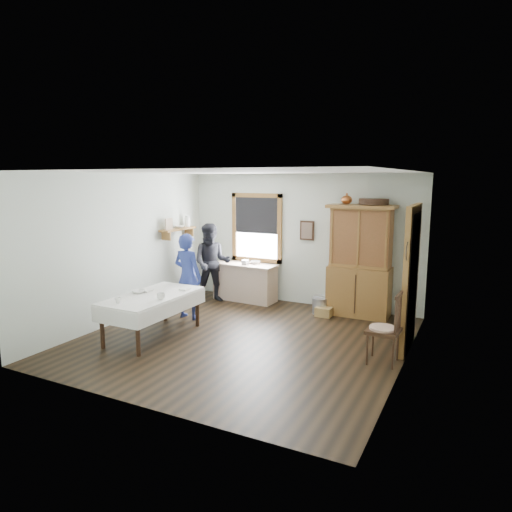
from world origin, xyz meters
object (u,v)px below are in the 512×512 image
Objects in this scene: work_counter at (245,282)px; spindle_chair at (384,327)px; pail at (320,306)px; wicker_basket at (324,312)px; figure_dark at (212,266)px; woman_blue at (188,279)px; china_hutch at (360,261)px; dining_table at (153,316)px.

spindle_chair reaches higher than work_counter.
spindle_chair is 2.48m from pail.
pail is 0.20m from wicker_basket.
figure_dark reaches higher than wicker_basket.
wicker_basket is at bearing -48.99° from pail.
wicker_basket is at bearing -147.27° from woman_blue.
china_hutch reaches higher than wicker_basket.
wicker_basket is at bearing -24.03° from figure_dark.
wicker_basket is at bearing 47.04° from dining_table.
pail is 1.05× the size of wicker_basket.
wicker_basket is 0.20× the size of woman_blue.
dining_table is at bearing -106.88° from figure_dark.
figure_dark is at bearing 159.47° from spindle_chair.
woman_blue reaches higher than dining_table.
pail is at bearing -4.43° from work_counter.
woman_blue is at bearing -103.27° from figure_dark.
figure_dark reaches higher than work_counter.
woman_blue is (-2.12, -1.38, 0.59)m from pail.
spindle_chair is 4.31m from figure_dark.
spindle_chair is 0.68× the size of figure_dark.
spindle_chair is 0.70× the size of woman_blue.
china_hutch is 2.03× the size of spindle_chair.
woman_blue reaches higher than work_counter.
work_counter is 0.66× the size of china_hutch.
spindle_chair is at bearing 9.43° from dining_table.
spindle_chair reaches higher than pail.
china_hutch reaches higher than work_counter.
wicker_basket is 2.58m from figure_dark.
dining_table is 5.93× the size of wicker_basket.
work_counter is at bearing -98.23° from woman_blue.
pail is at bearing 131.01° from wicker_basket.
pail is 0.20× the size of figure_dark.
china_hutch reaches higher than spindle_chair.
china_hutch is 1.19× the size of dining_table.
figure_dark is (-3.05, -0.39, -0.29)m from china_hutch.
spindle_chair is 3.74m from woman_blue.
pail is 2.60m from woman_blue.
spindle_chair is at bearing -67.59° from china_hutch.
woman_blue is at bearing -151.25° from wicker_basket.
figure_dark reaches higher than woman_blue.
china_hutch reaches higher than pail.
woman_blue is 1.24m from figure_dark.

